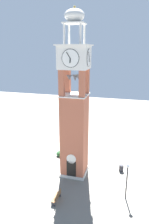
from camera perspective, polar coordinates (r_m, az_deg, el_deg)
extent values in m
plane|color=gray|center=(26.37, 0.00, -16.03)|extent=(80.00, 80.00, 0.00)
cube|color=#AD5B42|center=(24.11, 0.00, -6.56)|extent=(2.70, 2.70, 9.48)
cube|color=silver|center=(26.28, 0.00, -15.71)|extent=(2.90, 2.90, 0.35)
cube|color=black|center=(24.65, -0.88, -15.46)|extent=(1.10, 0.04, 2.20)
cylinder|color=silver|center=(23.92, -0.89, -12.63)|extent=(1.10, 0.04, 1.10)
cube|color=#AD5B42|center=(21.67, -3.51, 7.70)|extent=(0.56, 0.56, 2.82)
cube|color=#AD5B42|center=(21.08, 2.04, 7.45)|extent=(0.56, 0.56, 2.82)
cube|color=#AD5B42|center=(23.68, -1.82, 8.52)|extent=(0.56, 0.56, 2.82)
cube|color=#AD5B42|center=(23.14, 3.29, 8.30)|extent=(0.56, 0.56, 2.82)
cube|color=silver|center=(22.62, 0.00, 4.65)|extent=(2.86, 2.86, 0.12)
cone|color=#4C4C51|center=(22.13, 1.54, 9.33)|extent=(0.55, 0.55, 0.47)
cone|color=#4C4C51|center=(22.74, 1.04, 9.54)|extent=(0.58, 0.58, 0.49)
cone|color=#4C4C51|center=(22.89, -0.08, 9.59)|extent=(0.42, 0.42, 0.39)
cone|color=#4C4C51|center=(22.43, -1.53, 9.43)|extent=(0.56, 0.56, 0.44)
cone|color=#4C4C51|center=(21.93, -1.29, 9.26)|extent=(0.42, 0.42, 0.50)
cone|color=#4C4C51|center=(21.69, 0.17, 9.18)|extent=(0.51, 0.51, 0.54)
cube|color=silver|center=(22.11, 0.00, 14.56)|extent=(2.94, 2.94, 2.28)
cylinder|color=white|center=(20.68, -1.14, 14.38)|extent=(1.73, 0.05, 1.73)
torus|color=black|center=(20.68, -1.14, 14.38)|extent=(1.76, 0.06, 1.76)
cube|color=black|center=(20.64, -1.22, 13.77)|extent=(0.12, 0.03, 0.44)
cube|color=black|center=(20.66, -1.70, 15.18)|extent=(0.42, 0.03, 0.62)
cylinder|color=white|center=(23.54, 1.00, 14.71)|extent=(1.73, 0.05, 1.73)
torus|color=black|center=(23.54, 1.00, 14.71)|extent=(1.76, 0.06, 1.76)
cube|color=black|center=(23.61, 1.00, 14.19)|extent=(0.12, 0.03, 0.44)
cube|color=black|center=(23.64, 0.59, 15.43)|extent=(0.42, 0.03, 0.62)
cylinder|color=white|center=(22.55, -3.77, 14.57)|extent=(0.05, 1.73, 1.73)
torus|color=black|center=(22.55, -3.77, 14.57)|extent=(0.06, 1.76, 1.76)
cube|color=black|center=(22.57, -3.92, 14.02)|extent=(0.03, 0.12, 0.44)
cube|color=black|center=(22.38, -4.10, 15.29)|extent=(0.03, 0.42, 0.62)
cylinder|color=white|center=(21.76, 3.90, 14.48)|extent=(0.05, 1.73, 1.73)
torus|color=black|center=(21.76, 3.90, 14.48)|extent=(0.06, 1.76, 1.76)
cube|color=black|center=(21.74, 4.04, 13.90)|extent=(0.03, 0.12, 0.44)
cube|color=black|center=(21.55, 3.98, 15.23)|extent=(0.03, 0.42, 0.62)
cube|color=silver|center=(22.09, 0.00, 17.72)|extent=(3.30, 3.30, 0.16)
cylinder|color=silver|center=(21.58, -2.82, 20.44)|extent=(0.22, 0.22, 1.89)
cylinder|color=silver|center=(21.14, 1.63, 20.53)|extent=(0.22, 0.22, 1.89)
cylinder|color=silver|center=(23.12, -1.49, 20.23)|extent=(0.22, 0.22, 1.89)
cylinder|color=silver|center=(22.70, 2.67, 20.28)|extent=(0.22, 0.22, 1.89)
cube|color=silver|center=(22.20, 0.00, 22.97)|extent=(2.06, 2.06, 0.12)
ellipsoid|color=silver|center=(22.28, 0.00, 24.73)|extent=(1.98, 1.98, 1.25)
sphere|color=#B79338|center=(22.39, 0.00, 26.62)|extent=(0.24, 0.24, 0.24)
cube|color=brown|center=(22.18, -5.04, -22.01)|extent=(0.51, 1.62, 0.06)
cube|color=brown|center=(21.94, -4.56, -21.55)|extent=(0.12, 1.60, 0.44)
cube|color=#2D2D33|center=(21.83, -5.81, -23.61)|extent=(0.40, 0.10, 0.42)
cube|color=#2D2D33|center=(22.84, -4.27, -21.41)|extent=(0.40, 0.10, 0.42)
cylinder|color=black|center=(22.23, 13.95, -18.21)|extent=(0.12, 0.12, 3.50)
sphere|color=silver|center=(21.18, 14.34, -13.94)|extent=(0.36, 0.36, 0.36)
cylinder|color=#2D2D33|center=(26.98, 12.58, -14.65)|extent=(0.52, 0.52, 0.80)
ellipsoid|color=#234C28|center=(29.72, -3.98, -11.20)|extent=(1.00, 1.00, 0.69)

